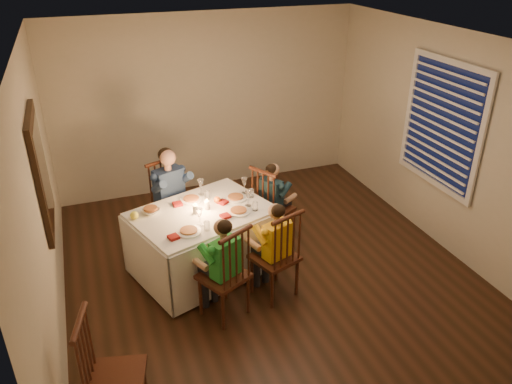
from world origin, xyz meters
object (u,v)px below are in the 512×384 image
object	(u,v)px
chair_adult	(175,240)
child_teal	(272,241)
chair_near_left	(225,313)
child_yellow	(274,293)
chair_near_right	(274,293)
chair_end	(272,241)
child_green	(225,313)
serving_bowl	(151,211)
adult	(175,240)
dining_table	(203,229)

from	to	relation	value
chair_adult	child_teal	size ratio (longest dim) A/B	0.98
chair_near_left	child_yellow	distance (m)	0.61
chair_near_right	child_teal	world-z (taller)	child_teal
chair_near_right	chair_end	size ratio (longest dim) A/B	1.00
child_green	chair_adult	bearing A→B (deg)	-109.57
serving_bowl	chair_near_right	bearing A→B (deg)	-36.91
adult	child_green	xyz separation A→B (m)	(0.20, -1.56, 0.00)
dining_table	child_green	distance (m)	0.99
chair_near_left	child_teal	world-z (taller)	child_teal
dining_table	child_teal	bearing A→B (deg)	-1.67
chair_adult	child_yellow	xyz separation A→B (m)	(0.80, -1.43, 0.00)
chair_adult	chair_end	size ratio (longest dim) A/B	1.00
child_yellow	child_teal	size ratio (longest dim) A/B	1.03
chair_near_left	adult	distance (m)	1.57
adult	dining_table	bearing A→B (deg)	-95.62
dining_table	chair_end	bearing A→B (deg)	-1.67
chair_near_right	adult	world-z (taller)	adult
chair_near_left	serving_bowl	size ratio (longest dim) A/B	5.57
dining_table	child_green	bearing A→B (deg)	-109.10
dining_table	chair_near_left	xyz separation A→B (m)	(-0.00, -0.82, -0.55)
chair_near_right	adult	size ratio (longest dim) A/B	0.84
dining_table	chair_adult	xyz separation A→B (m)	(-0.20, 0.74, -0.55)
dining_table	serving_bowl	world-z (taller)	serving_bowl
chair_end	chair_near_left	bearing A→B (deg)	110.93
adult	serving_bowl	bearing A→B (deg)	-140.14
chair_near_left	child_green	xyz separation A→B (m)	(0.00, 0.00, 0.00)
dining_table	chair_end	world-z (taller)	dining_table
serving_bowl	chair_end	bearing A→B (deg)	5.40
chair_near_left	chair_end	distance (m)	1.48
chair_near_left	adult	size ratio (longest dim) A/B	0.84
chair_near_left	child_green	bearing A→B (deg)	180.00
dining_table	serving_bowl	xyz separation A→B (m)	(-0.53, 0.16, 0.25)
chair_near_left	serving_bowl	world-z (taller)	serving_bowl
child_yellow	chair_adult	bearing A→B (deg)	-80.14
chair_adult	adult	bearing A→B (deg)	-20.74
chair_end	child_teal	size ratio (longest dim) A/B	0.98
chair_near_right	child_teal	bearing A→B (deg)	-129.86
dining_table	chair_near_right	distance (m)	1.07
chair_near_right	chair_near_left	bearing A→B (deg)	-7.21
child_green	child_teal	world-z (taller)	child_green
chair_end	child_teal	xyz separation A→B (m)	(-0.00, 0.00, 0.00)
child_green	chair_near_left	bearing A→B (deg)	180.00
adult	child_yellow	xyz separation A→B (m)	(0.80, -1.43, 0.00)
chair_near_right	serving_bowl	world-z (taller)	serving_bowl
child_teal	adult	bearing A→B (deg)	41.15
child_teal	dining_table	bearing A→B (deg)	79.14
chair_near_right	child_yellow	bearing A→B (deg)	-19.16
chair_adult	child_yellow	size ratio (longest dim) A/B	0.95
chair_end	child_green	bearing A→B (deg)	110.93
child_green	chair_near_right	bearing A→B (deg)	165.20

